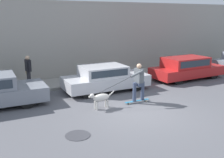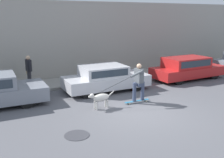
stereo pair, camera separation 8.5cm
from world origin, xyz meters
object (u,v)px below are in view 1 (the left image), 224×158
(parked_car_2, at_px, (187,68))
(dog, at_px, (101,98))
(skateboarder, at_px, (138,81))
(parked_car_1, at_px, (105,78))
(pedestrian_with_bag, at_px, (28,70))

(parked_car_2, xyz_separation_m, dog, (-6.43, -2.20, -0.19))
(parked_car_2, relative_size, skateboarder, 1.67)
(parked_car_2, height_order, skateboarder, skateboarder)
(parked_car_1, height_order, parked_car_2, parked_car_2)
(parked_car_1, xyz_separation_m, parked_car_2, (5.15, -0.00, 0.02))
(parked_car_1, bearing_deg, parked_car_2, 0.72)
(dog, height_order, pedestrian_with_bag, pedestrian_with_bag)
(skateboarder, bearing_deg, parked_car_2, -153.62)
(skateboarder, relative_size, pedestrian_with_bag, 1.70)
(parked_car_1, distance_m, parked_car_2, 5.15)
(parked_car_1, relative_size, skateboarder, 1.58)
(parked_car_1, height_order, dog, parked_car_1)
(parked_car_2, relative_size, dog, 3.85)
(dog, height_order, skateboarder, skateboarder)
(skateboarder, distance_m, pedestrian_with_bag, 5.58)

